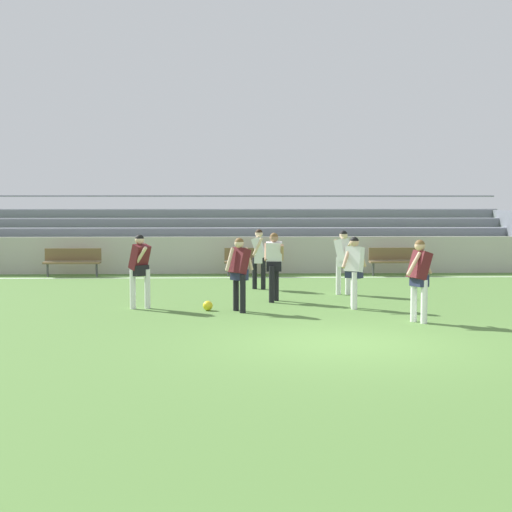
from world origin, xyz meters
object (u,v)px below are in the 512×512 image
object	(u,v)px
bench_near_wall_gap	(252,259)
player_dark_wide_right	(140,265)
player_dark_overlapping	(239,268)
bleacher_stand	(197,236)
player_white_on_ball	(354,266)
player_white_deep_cover	(259,254)
bench_near_bin	(397,259)
player_white_challenging	(274,261)
soccer_ball	(208,306)
player_white_pressing_high	(343,256)
bench_centre_sideline	(72,260)
player_dark_dropping_back	(419,274)

from	to	relation	value
bench_near_wall_gap	player_dark_wide_right	world-z (taller)	player_dark_wide_right
bench_near_wall_gap	player_dark_overlapping	world-z (taller)	player_dark_overlapping
bleacher_stand	player_white_on_ball	distance (m)	11.89
player_dark_wide_right	player_white_deep_cover	bearing A→B (deg)	52.58
bench_near_bin	player_white_challenging	distance (m)	7.61
bench_near_wall_gap	player_white_on_ball	xyz separation A→B (m)	(2.08, -7.48, 0.41)
bench_near_wall_gap	soccer_ball	distance (m)	7.78
player_white_pressing_high	player_white_on_ball	xyz separation A→B (m)	(-0.14, -2.57, -0.03)
bleacher_stand	player_white_on_ball	size ratio (longest dim) A/B	14.61
player_dark_wide_right	player_white_pressing_high	distance (m)	5.51
bench_near_wall_gap	player_white_pressing_high	xyz separation A→B (m)	(2.22, -4.90, 0.44)
bench_centre_sideline	player_white_pressing_high	xyz separation A→B (m)	(7.98, -4.90, 0.44)
bench_near_bin	bench_centre_sideline	xyz separation A→B (m)	(-10.46, 0.00, 0.00)
player_dark_dropping_back	player_white_deep_cover	world-z (taller)	player_dark_dropping_back
bench_near_wall_gap	soccer_ball	xyz separation A→B (m)	(-1.21, -7.68, -0.44)
player_dark_overlapping	player_white_deep_cover	world-z (taller)	player_white_deep_cover
bench_centre_sideline	player_white_pressing_high	distance (m)	9.38
bleacher_stand	bench_near_bin	world-z (taller)	bleacher_stand
bench_centre_sideline	player_white_deep_cover	bearing A→B (deg)	-31.97
bench_near_wall_gap	player_white_on_ball	distance (m)	7.77
player_white_challenging	player_white_on_ball	world-z (taller)	player_white_challenging
player_white_pressing_high	player_white_deep_cover	size ratio (longest dim) A/B	1.01
player_dark_wide_right	soccer_ball	bearing A→B (deg)	-13.00
bench_near_bin	soccer_ball	xyz separation A→B (m)	(-5.90, -7.68, -0.44)
bleacher_stand	bench_near_wall_gap	world-z (taller)	bleacher_stand
player_white_pressing_high	player_white_on_ball	world-z (taller)	player_white_pressing_high
player_dark_overlapping	player_white_on_ball	bearing A→B (deg)	8.81
bleacher_stand	player_dark_dropping_back	bearing A→B (deg)	-69.29
bench_near_bin	bench_centre_sideline	world-z (taller)	same
player_white_deep_cover	soccer_ball	size ratio (longest dim) A/B	7.49
bench_near_wall_gap	player_white_on_ball	world-z (taller)	player_white_on_ball
soccer_ball	player_white_challenging	bearing A→B (deg)	43.14
player_dark_overlapping	soccer_ball	xyz separation A→B (m)	(-0.70, 0.20, -0.85)
soccer_ball	player_white_on_ball	bearing A→B (deg)	3.50
player_white_pressing_high	soccer_ball	bearing A→B (deg)	-140.98
player_dark_overlapping	player_dark_wide_right	xyz separation A→B (m)	(-2.23, 0.55, 0.03)
player_white_on_ball	soccer_ball	size ratio (longest dim) A/B	7.38
bench_near_bin	player_white_deep_cover	xyz separation A→B (m)	(-4.62, -3.65, 0.43)
player_dark_overlapping	player_dark_wide_right	world-z (taller)	player_dark_wide_right
bench_near_bin	player_white_pressing_high	distance (m)	5.51
bench_centre_sideline	player_dark_overlapping	world-z (taller)	player_dark_overlapping
bleacher_stand	player_white_on_ball	xyz separation A→B (m)	(4.01, -11.19, -0.15)
player_white_on_ball	bench_near_bin	bearing A→B (deg)	70.70
bleacher_stand	player_dark_overlapping	distance (m)	11.68
bench_centre_sideline	soccer_ball	bearing A→B (deg)	-59.30
bench_near_bin	player_white_challenging	bearing A→B (deg)	-124.96
player_white_deep_cover	bleacher_stand	bearing A→B (deg)	105.25
player_dark_wide_right	bench_near_bin	bearing A→B (deg)	44.58
bench_near_bin	player_white_challenging	size ratio (longest dim) A/B	1.08
bench_near_wall_gap	player_white_challenging	size ratio (longest dim) A/B	1.08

